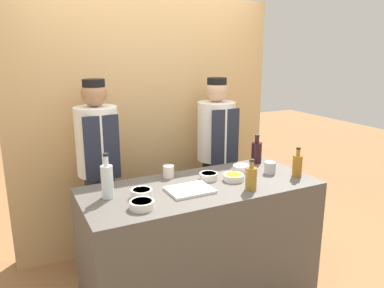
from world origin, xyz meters
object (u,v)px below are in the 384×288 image
at_px(sauce_bowl_green, 142,193).
at_px(sauce_bowl_orange, 234,177).
at_px(cup_cream, 169,171).
at_px(sauce_bowl_brown, 142,204).
at_px(bottle_vinegar, 251,178).
at_px(cup_steel, 270,167).
at_px(sauce_bowl_yellow, 241,168).
at_px(bottle_clear, 107,181).
at_px(sauce_bowl_red, 209,176).
at_px(bottle_amber, 297,165).
at_px(bottle_wine, 257,152).
at_px(chef_right, 216,156).
at_px(cutting_board, 190,190).
at_px(chef_left, 99,171).

distance_m(sauce_bowl_green, sauce_bowl_orange, 0.74).
bearing_deg(cup_cream, sauce_bowl_brown, -129.38).
height_order(sauce_bowl_brown, bottle_vinegar, bottle_vinegar).
distance_m(cup_cream, cup_steel, 0.82).
relative_size(sauce_bowl_orange, sauce_bowl_yellow, 1.16).
distance_m(sauce_bowl_yellow, bottle_clear, 1.13).
bearing_deg(sauce_bowl_red, bottle_amber, -20.65).
bearing_deg(sauce_bowl_orange, bottle_amber, -16.28).
relative_size(bottle_wine, chef_right, 0.15).
xyz_separation_m(bottle_wine, cup_cream, (-0.84, -0.01, -0.05)).
bearing_deg(bottle_clear, cup_cream, 20.40).
height_order(sauce_bowl_green, bottle_clear, bottle_clear).
relative_size(sauce_bowl_brown, cutting_board, 0.51).
distance_m(bottle_wine, chef_left, 1.37).
xyz_separation_m(sauce_bowl_yellow, cup_cream, (-0.59, 0.13, 0.02)).
bearing_deg(sauce_bowl_brown, bottle_vinegar, -2.95).
height_order(sauce_bowl_brown, bottle_amber, bottle_amber).
distance_m(sauce_bowl_green, sauce_bowl_yellow, 0.94).
height_order(bottle_clear, cup_steel, bottle_clear).
relative_size(sauce_bowl_red, cup_steel, 1.54).
distance_m(cutting_board, bottle_wine, 0.90).
distance_m(sauce_bowl_red, sauce_bowl_yellow, 0.34).
bearing_deg(bottle_vinegar, sauce_bowl_brown, 177.05).
height_order(bottle_wine, chef_left, chef_left).
bearing_deg(chef_right, sauce_bowl_green, -142.61).
height_order(sauce_bowl_green, cup_steel, cup_steel).
distance_m(bottle_clear, bottle_vinegar, 1.00).
distance_m(sauce_bowl_green, bottle_clear, 0.24).
height_order(bottle_amber, bottle_vinegar, bottle_amber).
bearing_deg(sauce_bowl_yellow, bottle_vinegar, -114.53).
xyz_separation_m(sauce_bowl_orange, cutting_board, (-0.40, -0.06, -0.02)).
distance_m(bottle_amber, bottle_clear, 1.46).
bearing_deg(bottle_clear, bottle_vinegar, -18.12).
bearing_deg(sauce_bowl_red, chef_right, 55.90).
distance_m(sauce_bowl_brown, cup_steel, 1.17).
relative_size(sauce_bowl_yellow, bottle_vinegar, 0.60).
xyz_separation_m(sauce_bowl_green, cutting_board, (0.34, -0.04, -0.02)).
relative_size(sauce_bowl_green, sauce_bowl_yellow, 1.06).
bearing_deg(bottle_amber, chef_left, 145.41).
bearing_deg(sauce_bowl_yellow, chef_right, 78.86).
relative_size(sauce_bowl_brown, sauce_bowl_yellow, 1.17).
relative_size(sauce_bowl_green, chef_right, 0.09).
height_order(cup_cream, cup_steel, cup_cream).
distance_m(sauce_bowl_yellow, chef_left, 1.20).
bearing_deg(bottle_wine, cup_steel, -104.23).
relative_size(sauce_bowl_green, sauce_bowl_brown, 0.91).
bearing_deg(bottle_wine, sauce_bowl_brown, -158.86).
xyz_separation_m(sauce_bowl_orange, bottle_wine, (0.43, 0.29, 0.07)).
relative_size(sauce_bowl_orange, chef_right, 0.09).
bearing_deg(bottle_amber, bottle_vinegar, -171.26).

